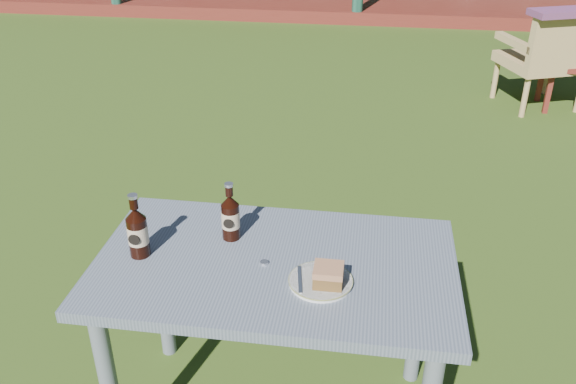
% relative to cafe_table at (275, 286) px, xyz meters
% --- Properties ---
extents(ground, '(80.00, 80.00, 0.00)m').
position_rel_cafe_table_xyz_m(ground, '(0.00, 1.60, -0.62)').
color(ground, '#334916').
extents(cafe_table, '(1.20, 0.70, 0.72)m').
position_rel_cafe_table_xyz_m(cafe_table, '(0.00, 0.00, 0.00)').
color(cafe_table, '#545D6A').
rests_on(cafe_table, ground).
extents(plate, '(0.20, 0.20, 0.01)m').
position_rel_cafe_table_xyz_m(plate, '(0.16, -0.10, 0.11)').
color(plate, silver).
rests_on(plate, cafe_table).
extents(cake_slice, '(0.09, 0.09, 0.06)m').
position_rel_cafe_table_xyz_m(cake_slice, '(0.19, -0.11, 0.15)').
color(cake_slice, brown).
rests_on(cake_slice, plate).
extents(fork, '(0.03, 0.14, 0.00)m').
position_rel_cafe_table_xyz_m(fork, '(0.10, -0.11, 0.12)').
color(fork, silver).
rests_on(fork, plate).
extents(cola_bottle_near, '(0.06, 0.07, 0.22)m').
position_rel_cafe_table_xyz_m(cola_bottle_near, '(-0.18, 0.12, 0.19)').
color(cola_bottle_near, black).
rests_on(cola_bottle_near, cafe_table).
extents(cola_bottle_far, '(0.07, 0.07, 0.23)m').
position_rel_cafe_table_xyz_m(cola_bottle_far, '(-0.46, -0.03, 0.19)').
color(cola_bottle_far, black).
rests_on(cola_bottle_far, cafe_table).
extents(bottle_cap, '(0.03, 0.03, 0.01)m').
position_rel_cafe_table_xyz_m(bottle_cap, '(-0.03, -0.02, 0.11)').
color(bottle_cap, silver).
rests_on(bottle_cap, cafe_table).
extents(armchair_left, '(0.77, 0.75, 0.82)m').
position_rel_cafe_table_xyz_m(armchair_left, '(1.70, 3.59, -0.16)').
color(armchair_left, tan).
rests_on(armchair_left, ground).
extents(floral_throw, '(0.69, 0.44, 0.05)m').
position_rel_cafe_table_xyz_m(floral_throw, '(1.76, 3.44, 0.23)').
color(floral_throw, '#663459').
rests_on(floral_throw, armchair_left).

